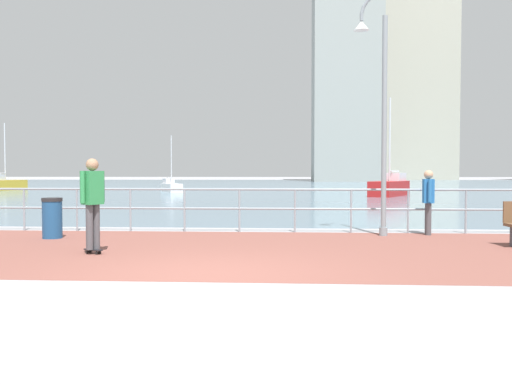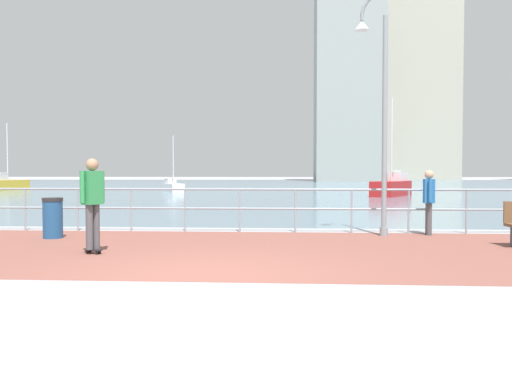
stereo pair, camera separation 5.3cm
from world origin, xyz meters
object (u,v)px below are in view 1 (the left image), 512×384
trash_bin (52,218)px  sailboat_teal (171,187)px  sailboat_yellow (390,187)px  lamppost (378,101)px  skateboarder (93,196)px  bystander (428,197)px  sailboat_gray (4,184)px

trash_bin → sailboat_teal: size_ratio=0.22×
sailboat_yellow → lamppost: bearing=-101.1°
skateboarder → sailboat_teal: size_ratio=0.42×
trash_bin → sailboat_teal: bearing=97.0°
bystander → sailboat_yellow: 21.63m
trash_bin → sailboat_yellow: bearing=62.6°
trash_bin → sailboat_teal: 28.43m
sailboat_yellow → sailboat_gray: sailboat_yellow is taller
skateboarder → trash_bin: size_ratio=1.90×
sailboat_teal → bystander: bearing=-65.6°
skateboarder → sailboat_teal: bearing=99.8°
skateboarder → lamppost: bearing=29.7°
bystander → sailboat_teal: sailboat_teal is taller
bystander → sailboat_gray: sailboat_gray is taller
trash_bin → sailboat_gray: sailboat_gray is taller
trash_bin → sailboat_yellow: 25.51m
lamppost → bystander: (1.26, 0.23, -2.28)m
sailboat_yellow → sailboat_teal: bearing=159.9°
bystander → trash_bin: 8.85m
bystander → sailboat_teal: bearing=114.4°
sailboat_yellow → skateboarder: bearing=-111.8°
skateboarder → sailboat_gray: sailboat_gray is taller
sailboat_teal → sailboat_gray: size_ratio=0.77×
sailboat_teal → sailboat_gray: sailboat_gray is taller
trash_bin → sailboat_teal: (-3.47, 28.22, -0.07)m
skateboarder → sailboat_yellow: size_ratio=0.29×
sailboat_gray → sailboat_teal: bearing=-11.5°
bystander → trash_bin: size_ratio=1.68×
sailboat_yellow → sailboat_gray: bearing=164.0°
trash_bin → sailboat_yellow: size_ratio=0.15×
bystander → sailboat_teal: (-12.22, 26.99, -0.51)m
lamppost → skateboarder: bearing=-150.3°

